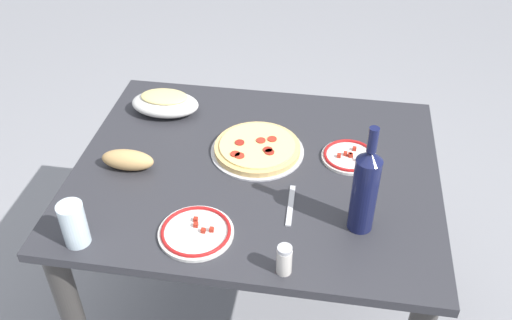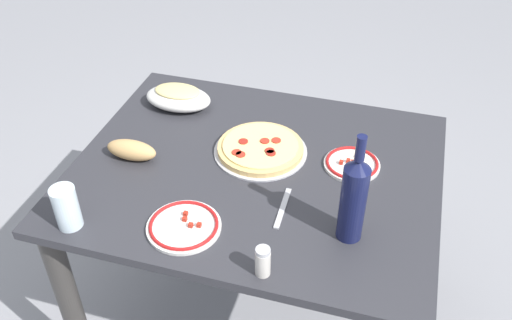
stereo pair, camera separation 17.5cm
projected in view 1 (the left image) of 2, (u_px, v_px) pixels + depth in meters
The scene contains 11 objects.
ground_plane at pixel (256, 311), 2.22m from camera, with size 8.00×8.00×0.00m, color gray.
dining_table at pixel (256, 197), 1.85m from camera, with size 1.13×0.92×0.73m.
pepperoni_pizza at pixel (257, 148), 1.82m from camera, with size 0.30×0.30×0.03m.
baked_pasta_dish at pixel (165, 103), 1.99m from camera, with size 0.24×0.15×0.08m.
wine_bottle at pixel (365, 189), 1.48m from camera, with size 0.07×0.07×0.33m.
water_glass at pixel (74, 224), 1.48m from camera, with size 0.07×0.07×0.13m, color silver.
side_plate_near at pixel (196, 232), 1.54m from camera, with size 0.21×0.21×0.02m.
side_plate_far at pixel (349, 156), 1.80m from camera, with size 0.18×0.18×0.02m.
bread_loaf at pixel (128, 160), 1.75m from camera, with size 0.17×0.07×0.06m, color tan.
spice_shaker at pixel (284, 260), 1.41m from camera, with size 0.04×0.04×0.09m.
fork_right at pixel (291, 205), 1.63m from camera, with size 0.17×0.02×0.01m, color #B7B7BC.
Camera 1 is at (0.22, -1.36, 1.84)m, focal length 39.58 mm.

